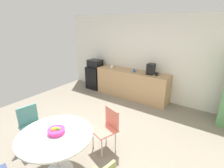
{
  "coord_description": "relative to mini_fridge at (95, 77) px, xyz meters",
  "views": [
    {
      "loc": [
        2.24,
        -2.06,
        2.37
      ],
      "look_at": [
        0.01,
        1.17,
        0.95
      ],
      "focal_mm": 27.65,
      "sensor_mm": 36.0,
      "label": 1
    }
  ],
  "objects": [
    {
      "name": "mug_white",
      "position": [
        1.64,
        -0.08,
        0.54
      ],
      "size": [
        0.13,
        0.08,
        0.09
      ],
      "color": "#3F66BF",
      "rests_on": "counter_block"
    },
    {
      "name": "chair_teal",
      "position": [
        1.04,
        -3.22,
        0.12
      ],
      "size": [
        0.48,
        0.48,
        0.83
      ],
      "color": "silver",
      "rests_on": "ground_plane"
    },
    {
      "name": "chair_coral",
      "position": [
        2.34,
        -2.42,
        0.12
      ],
      "size": [
        0.53,
        0.53,
        0.83
      ],
      "color": "silver",
      "rests_on": "ground_plane"
    },
    {
      "name": "fruit_bowl",
      "position": [
        2.01,
        -3.34,
        0.37
      ],
      "size": [
        0.27,
        0.27,
        0.11
      ],
      "color": "#D8338C",
      "rests_on": "round_table"
    },
    {
      "name": "mug_green",
      "position": [
        0.78,
        -0.06,
        0.54
      ],
      "size": [
        0.13,
        0.08,
        0.09
      ],
      "color": "white",
      "rests_on": "counter_block"
    },
    {
      "name": "counter_block",
      "position": [
        1.54,
        0.0,
        0.04
      ],
      "size": [
        2.39,
        0.6,
        0.9
      ],
      "primitive_type": "cube",
      "color": "tan",
      "rests_on": "ground_plane"
    },
    {
      "name": "ground_plane",
      "position": [
        1.77,
        -2.65,
        -0.41
      ],
      "size": [
        6.0,
        6.0,
        0.0
      ],
      "primitive_type": "plane",
      "color": "gray"
    },
    {
      "name": "coffee_maker",
      "position": [
        2.15,
        0.0,
        0.65
      ],
      "size": [
        0.2,
        0.24,
        0.32
      ],
      "primitive_type": "cube",
      "color": "black",
      "rests_on": "counter_block"
    },
    {
      "name": "microwave",
      "position": [
        0.0,
        0.0,
        0.54
      ],
      "size": [
        0.48,
        0.38,
        0.26
      ],
      "primitive_type": "cube",
      "color": "black",
      "rests_on": "mini_fridge"
    },
    {
      "name": "wall_back",
      "position": [
        1.77,
        0.35,
        0.89
      ],
      "size": [
        6.0,
        0.1,
        2.6
      ],
      "primitive_type": "cube",
      "color": "white",
      "rests_on": "ground_plane"
    },
    {
      "name": "round_table",
      "position": [
        2.02,
        -3.37,
        0.2
      ],
      "size": [
        1.16,
        1.16,
        0.73
      ],
      "color": "silver",
      "rests_on": "ground_plane"
    },
    {
      "name": "mug_red",
      "position": [
        2.36,
        -0.04,
        0.54
      ],
      "size": [
        0.13,
        0.08,
        0.09
      ],
      "color": "black",
      "rests_on": "counter_block"
    },
    {
      "name": "mini_fridge",
      "position": [
        0.0,
        0.0,
        0.0
      ],
      "size": [
        0.54,
        0.54,
        0.81
      ],
      "primitive_type": "cube",
      "color": "black",
      "rests_on": "ground_plane"
    }
  ]
}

